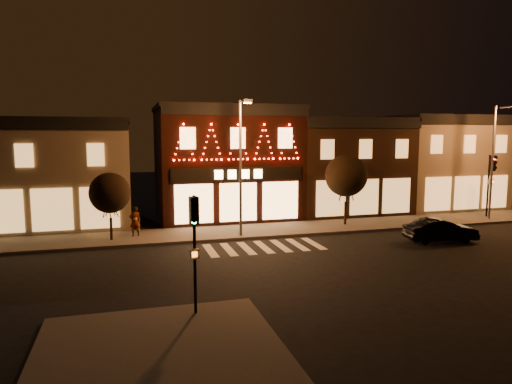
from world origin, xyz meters
name	(u,v)px	position (x,y,z in m)	size (l,w,h in m)	color
ground	(288,267)	(0.00, 0.00, 0.00)	(120.00, 120.00, 0.00)	black
sidewalk_far	(275,230)	(2.00, 8.00, 0.07)	(44.00, 4.00, 0.15)	#47423D
sidewalk_near	(160,355)	(-6.50, -7.50, 0.07)	(7.00, 7.00, 0.15)	#47423D
building_left	(38,173)	(-13.00, 13.99, 3.66)	(12.20, 8.28, 7.30)	#7A6C56
building_pulp	(225,162)	(0.00, 13.98, 4.16)	(10.20, 8.34, 8.30)	black
building_right_a	(340,165)	(9.50, 13.99, 3.76)	(9.20, 8.28, 7.50)	#392213
building_right_b	(435,162)	(18.50, 13.99, 3.91)	(9.20, 8.28, 7.80)	#7A6C56
traffic_signal_near	(194,231)	(-5.14, -4.98, 3.01)	(0.32, 0.42, 4.05)	black
traffic_signal_far	(491,173)	(18.70, 7.84, 3.43)	(0.40, 0.53, 4.59)	black
streetlamp_mid	(241,157)	(-0.66, 6.36, 4.89)	(0.51, 1.84, 8.08)	#59595E
streetlamp_right	(496,153)	(18.24, 6.98, 4.90)	(0.74, 1.85, 8.10)	#59595E
tree_left	(110,193)	(-8.18, 7.53, 2.89)	(2.34, 2.34, 3.92)	black
tree_right	(346,176)	(7.05, 8.08, 3.48)	(2.85, 2.85, 4.76)	black
dark_sedan	(441,230)	(10.33, 2.43, 0.68)	(1.44, 4.12, 1.36)	black
pedestrian	(135,221)	(-6.82, 8.19, 1.05)	(0.66, 0.43, 1.81)	gray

